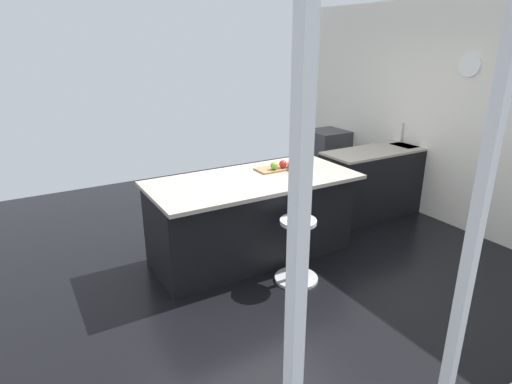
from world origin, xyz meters
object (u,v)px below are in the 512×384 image
stool_by_window (297,252)px  fruit_bowl (299,165)px  apple_red (283,164)px  kitchen_island (252,217)px  cutting_board (272,169)px  oven_range (327,157)px  apple_green (274,166)px

stool_by_window → fruit_bowl: size_ratio=2.56×
apple_red → fruit_bowl: bearing=161.2°
kitchen_island → stool_by_window: bearing=100.2°
fruit_bowl → stool_by_window: bearing=54.8°
stool_by_window → cutting_board: size_ratio=1.85×
kitchen_island → cutting_board: bearing=-161.4°
oven_range → stool_by_window: (2.28, 2.36, -0.13)m
fruit_bowl → kitchen_island: bearing=0.6°
apple_red → cutting_board: bearing=-22.6°
kitchen_island → apple_green: 0.62m
kitchen_island → cutting_board: cutting_board is taller
stool_by_window → apple_green: (-0.20, -0.76, 0.68)m
kitchen_island → fruit_bowl: bearing=-179.4°
oven_range → cutting_board: 2.63m
kitchen_island → stool_by_window: size_ratio=3.36×
apple_green → apple_red: (-0.12, -0.01, 0.00)m
oven_range → cutting_board: cutting_board is taller
stool_by_window → apple_red: (-0.32, -0.77, 0.68)m
cutting_board → apple_red: (-0.11, 0.05, 0.05)m
apple_green → apple_red: size_ratio=1.00×
oven_range → apple_green: (2.08, 1.60, 0.55)m
kitchen_island → fruit_bowl: size_ratio=8.61×
oven_range → fruit_bowl: 2.49m
kitchen_island → apple_green: bearing=-169.7°
oven_range → apple_green: bearing=37.6°
oven_range → fruit_bowl: fruit_bowl is taller
stool_by_window → oven_range: bearing=-134.0°
cutting_board → oven_range: bearing=-143.2°
kitchen_island → cutting_board: size_ratio=6.21×
cutting_board → fruit_bowl: fruit_bowl is taller
oven_range → cutting_board: (2.07, 1.55, 0.49)m
stool_by_window → cutting_board: (-0.21, -0.81, 0.62)m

